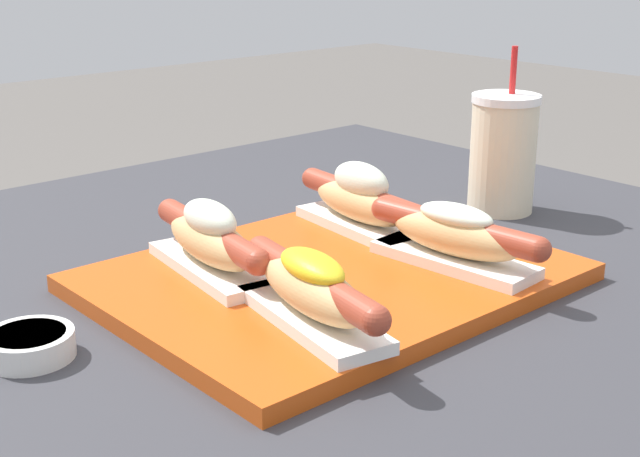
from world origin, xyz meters
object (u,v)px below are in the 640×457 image
object	(u,v)px
drink_cup	(503,153)
hot_dog_0	(312,290)
hot_dog_1	(455,235)
hot_dog_3	(361,200)
hot_dog_2	(211,240)
sauce_bowl	(29,344)
serving_tray	(333,278)

from	to	relation	value
drink_cup	hot_dog_0	bearing A→B (deg)	-162.65
hot_dog_1	hot_dog_3	bearing A→B (deg)	87.06
hot_dog_2	hot_dog_3	distance (m)	0.21
hot_dog_0	drink_cup	size ratio (longest dim) A/B	1.02
drink_cup	sauce_bowl	bearing A→B (deg)	-179.91
hot_dog_2	sauce_bowl	bearing A→B (deg)	-172.86
serving_tray	hot_dog_2	bearing A→B (deg)	141.66
hot_dog_2	drink_cup	world-z (taller)	drink_cup
hot_dog_0	hot_dog_2	xyz separation A→B (m)	(0.01, 0.16, 0.00)
hot_dog_1	hot_dog_3	size ratio (longest dim) A/B	1.00
hot_dog_2	drink_cup	bearing A→B (deg)	-3.25
serving_tray	hot_dog_1	bearing A→B (deg)	-34.88
hot_dog_0	hot_dog_1	distance (m)	0.21
drink_cup	hot_dog_2	bearing A→B (deg)	176.75
serving_tray	hot_dog_0	xyz separation A→B (m)	(-0.10, -0.09, 0.04)
serving_tray	hot_dog_2	xyz separation A→B (m)	(-0.10, 0.08, 0.04)
serving_tray	sauce_bowl	size ratio (longest dim) A/B	5.91
drink_cup	hot_dog_1	bearing A→B (deg)	-152.41
sauce_bowl	drink_cup	size ratio (longest dim) A/B	0.36
serving_tray	hot_dog_3	xyz separation A→B (m)	(0.11, 0.08, 0.04)
sauce_bowl	hot_dog_0	bearing A→B (deg)	-34.54
hot_dog_0	hot_dog_2	world-z (taller)	hot_dog_2
hot_dog_1	sauce_bowl	world-z (taller)	hot_dog_1
serving_tray	drink_cup	bearing A→B (deg)	8.62
hot_dog_1	serving_tray	bearing A→B (deg)	145.12
sauce_bowl	hot_dog_3	bearing A→B (deg)	3.42
serving_tray	hot_dog_2	size ratio (longest dim) A/B	2.09
hot_dog_2	hot_dog_3	xyz separation A→B (m)	(0.21, -0.00, 0.00)
hot_dog_2	drink_cup	size ratio (longest dim) A/B	1.02
serving_tray	hot_dog_1	xyz separation A→B (m)	(0.10, -0.07, 0.04)
sauce_bowl	drink_cup	bearing A→B (deg)	0.09
hot_dog_2	sauce_bowl	xyz separation A→B (m)	(-0.21, -0.03, -0.04)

